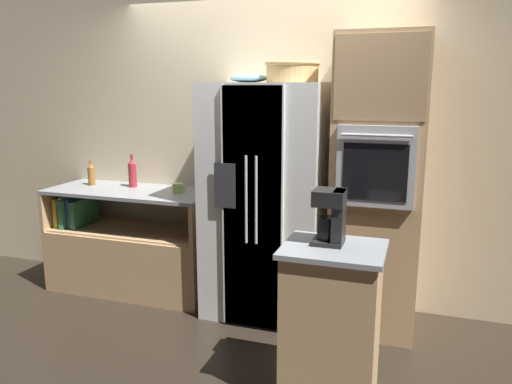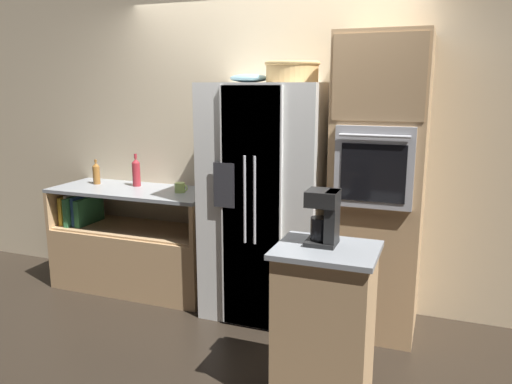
# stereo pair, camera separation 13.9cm
# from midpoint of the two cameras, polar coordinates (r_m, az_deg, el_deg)

# --- Properties ---
(ground_plane) EXTENTS (20.00, 20.00, 0.00)m
(ground_plane) POSITION_cam_midpoint_polar(r_m,az_deg,el_deg) (4.23, -1.44, -13.24)
(ground_plane) COLOR black
(wall_back) EXTENTS (12.00, 0.06, 2.80)m
(wall_back) POSITION_cam_midpoint_polar(r_m,az_deg,el_deg) (4.23, 0.37, 6.53)
(wall_back) COLOR beige
(wall_back) RESTS_ON ground_plane
(counter_left) EXTENTS (1.47, 0.61, 0.92)m
(counter_left) POSITION_cam_midpoint_polar(r_m,az_deg,el_deg) (4.67, -14.81, -6.76)
(counter_left) COLOR tan
(counter_left) RESTS_ON ground_plane
(refrigerator) EXTENTS (0.91, 0.73, 1.83)m
(refrigerator) POSITION_cam_midpoint_polar(r_m,az_deg,el_deg) (3.92, 0.17, -1.11)
(refrigerator) COLOR silver
(refrigerator) RESTS_ON ground_plane
(wall_oven) EXTENTS (0.63, 0.70, 2.17)m
(wall_oven) POSITION_cam_midpoint_polar(r_m,az_deg,el_deg) (3.74, 12.77, 0.64)
(wall_oven) COLOR tan
(wall_oven) RESTS_ON ground_plane
(island_counter) EXTENTS (0.57, 0.48, 0.93)m
(island_counter) POSITION_cam_midpoint_polar(r_m,az_deg,el_deg) (2.99, 7.24, -14.70)
(island_counter) COLOR tan
(island_counter) RESTS_ON ground_plane
(wicker_basket) EXTENTS (0.40, 0.40, 0.15)m
(wicker_basket) POSITION_cam_midpoint_polar(r_m,az_deg,el_deg) (3.72, 3.08, 13.63)
(wicker_basket) COLOR tan
(wicker_basket) RESTS_ON refrigerator
(fruit_bowl) EXTENTS (0.29, 0.29, 0.06)m
(fruit_bowl) POSITION_cam_midpoint_polar(r_m,az_deg,el_deg) (3.84, -1.88, 12.87)
(fruit_bowl) COLOR #668C99
(fruit_bowl) RESTS_ON refrigerator
(bottle_tall) EXTENTS (0.07, 0.07, 0.29)m
(bottle_tall) POSITION_cam_midpoint_polar(r_m,az_deg,el_deg) (4.60, -14.79, 2.13)
(bottle_tall) COLOR maroon
(bottle_tall) RESTS_ON counter_left
(bottle_short) EXTENTS (0.06, 0.06, 0.23)m
(bottle_short) POSITION_cam_midpoint_polar(r_m,az_deg,el_deg) (4.80, -19.10, 1.94)
(bottle_short) COLOR brown
(bottle_short) RESTS_ON counter_left
(mug) EXTENTS (0.12, 0.09, 0.08)m
(mug) POSITION_cam_midpoint_polar(r_m,az_deg,el_deg) (4.28, -9.84, 0.43)
(mug) COLOR #B2D166
(mug) RESTS_ON counter_left
(coffee_maker) EXTENTS (0.17, 0.17, 0.31)m
(coffee_maker) POSITION_cam_midpoint_polar(r_m,az_deg,el_deg) (2.81, 7.30, -2.63)
(coffee_maker) COLOR black
(coffee_maker) RESTS_ON island_counter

